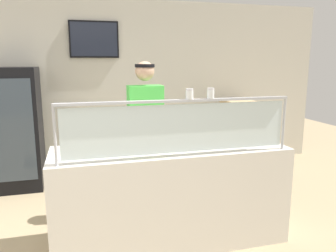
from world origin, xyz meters
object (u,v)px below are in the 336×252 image
(pepper_flake_shaker, at_px, (211,94))
(pizza_box_stack, at_px, (238,110))
(pizza_server, at_px, (141,145))
(worker_figure, at_px, (146,130))
(drink_fridge, at_px, (14,129))
(parmesan_shaker, at_px, (190,95))
(pizza_tray, at_px, (144,146))

(pepper_flake_shaker, xyz_separation_m, pizza_box_stack, (1.41, 2.19, -0.50))
(pepper_flake_shaker, relative_size, pizza_box_stack, 0.19)
(pizza_server, bearing_deg, worker_figure, 62.76)
(pepper_flake_shaker, bearing_deg, worker_figure, 112.41)
(pizza_server, relative_size, drink_fridge, 0.17)
(pizza_server, bearing_deg, parmesan_shaker, -55.22)
(worker_figure, bearing_deg, pepper_flake_shaker, -67.59)
(pizza_tray, distance_m, parmesan_shaker, 0.71)
(pizza_tray, height_order, worker_figure, worker_figure)
(pizza_tray, distance_m, worker_figure, 0.58)
(drink_fridge, xyz_separation_m, pizza_box_stack, (3.39, -0.04, 0.14))
(pizza_tray, bearing_deg, pizza_server, -144.43)
(parmesan_shaker, bearing_deg, pepper_flake_shaker, 0.00)
(parmesan_shaker, distance_m, pizza_box_stack, 2.76)
(worker_figure, height_order, pizza_box_stack, worker_figure)
(drink_fridge, distance_m, pizza_box_stack, 3.39)
(parmesan_shaker, distance_m, pepper_flake_shaker, 0.19)
(worker_figure, distance_m, drink_fridge, 2.07)
(pepper_flake_shaker, xyz_separation_m, worker_figure, (-0.38, 0.92, -0.48))
(pizza_tray, height_order, pizza_box_stack, pizza_box_stack)
(pizza_server, distance_m, worker_figure, 0.60)
(worker_figure, bearing_deg, parmesan_shaker, -78.36)
(pizza_server, height_order, pepper_flake_shaker, pepper_flake_shaker)
(parmesan_shaker, height_order, pizza_box_stack, parmesan_shaker)
(drink_fridge, bearing_deg, pizza_box_stack, -0.73)
(pizza_tray, relative_size, worker_figure, 0.27)
(pizza_tray, xyz_separation_m, worker_figure, (0.14, 0.56, 0.04))
(parmesan_shaker, bearing_deg, pizza_tray, 132.09)
(pizza_server, distance_m, pepper_flake_shaker, 0.81)
(pizza_tray, bearing_deg, worker_figure, 76.14)
(pizza_server, bearing_deg, pizza_tray, 24.31)
(worker_figure, bearing_deg, pizza_server, -105.98)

